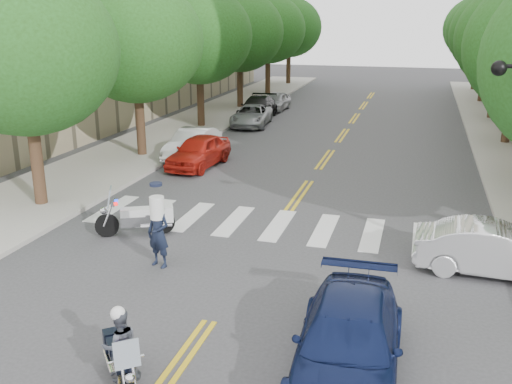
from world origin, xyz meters
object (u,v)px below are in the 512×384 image
at_px(officer_standing, 158,233).
at_px(convertible, 496,250).
at_px(sedan_blue, 348,343).
at_px(motorcycle_parked, 142,218).
at_px(motorcycle_police, 120,350).

distance_m(officer_standing, convertible, 9.14).
relative_size(officer_standing, sedan_blue, 0.39).
bearing_deg(motorcycle_parked, convertible, -117.15).
distance_m(motorcycle_parked, convertible, 10.47).
relative_size(motorcycle_police, sedan_blue, 0.35).
bearing_deg(convertible, motorcycle_police, 136.95).
height_order(officer_standing, convertible, officer_standing).
bearing_deg(motorcycle_police, motorcycle_parked, -105.25).
xyz_separation_m(motorcycle_parked, sedan_blue, (7.26, -5.72, 0.16)).
height_order(officer_standing, sedan_blue, officer_standing).
xyz_separation_m(motorcycle_police, motorcycle_parked, (-3.22, 7.19, -0.19)).
xyz_separation_m(motorcycle_parked, convertible, (10.47, -0.03, 0.14)).
bearing_deg(officer_standing, convertible, 29.35).
distance_m(motorcycle_police, motorcycle_parked, 7.88).
xyz_separation_m(officer_standing, sedan_blue, (5.69, -3.66, -0.26)).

